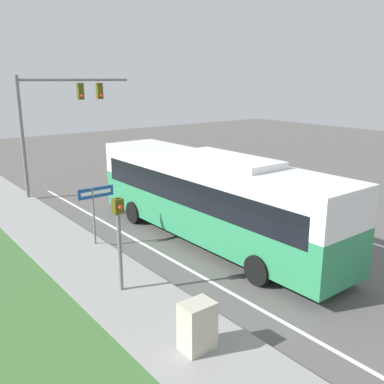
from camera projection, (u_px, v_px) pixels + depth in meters
The scene contains 10 objects.
ground_plane at pixel (294, 258), 15.53m from camera, with size 80.00×80.00×0.00m, color #565451.
sidewalk at pixel (150, 312), 11.83m from camera, with size 2.80×80.00×0.12m.
grass_verge at pixel (33, 357), 9.93m from camera, with size 3.60×80.00×0.10m.
lane_divider_near at pixel (220, 287), 13.39m from camera, with size 0.14×30.00×0.01m.
lane_divider_far at pixel (350, 236), 17.67m from camera, with size 0.14×30.00×0.01m.
bus at pixel (210, 194), 16.67m from camera, with size 2.72×12.28×3.59m.
signal_gantry at pixel (56, 110), 23.15m from camera, with size 6.44×0.41×6.50m.
pedestrian_signal at pixel (119, 230), 12.48m from camera, with size 0.28×0.34×2.98m.
street_sign at pixel (95, 204), 16.21m from camera, with size 1.44×0.08×2.40m.
utility_cabinet at pixel (197, 326), 9.99m from camera, with size 0.78×0.60×1.19m.
Camera 1 is at (-11.78, -9.06, 6.31)m, focal length 40.00 mm.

